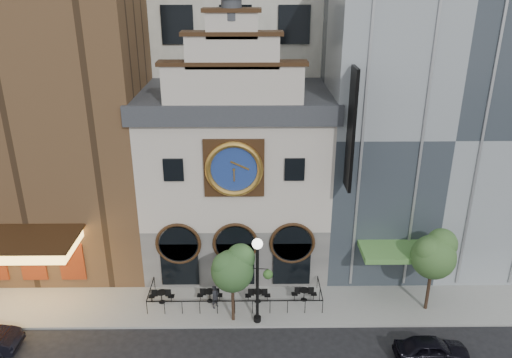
{
  "coord_description": "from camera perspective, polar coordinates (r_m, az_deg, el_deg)",
  "views": [
    {
      "loc": [
        1.02,
        -23.67,
        19.18
      ],
      "look_at": [
        1.32,
        6.0,
        6.99
      ],
      "focal_mm": 35.0,
      "sensor_mm": 36.0,
      "label": 1
    }
  ],
  "objects": [
    {
      "name": "tree_right",
      "position": [
        31.4,
        19.72,
        -8.01
      ],
      "size": [
        2.74,
        2.64,
        5.27
      ],
      "color": "#382619",
      "rests_on": "sidewalk"
    },
    {
      "name": "pedestrian",
      "position": [
        31.45,
        -4.69,
        -13.27
      ],
      "size": [
        0.63,
        0.66,
        1.52
      ],
      "primitive_type": "imported",
      "rotation": [
        0.0,
        0.0,
        0.91
      ],
      "color": "black",
      "rests_on": "sidewalk"
    },
    {
      "name": "bistro_3",
      "position": [
        32.26,
        5.52,
        -12.92
      ],
      "size": [
        1.58,
        0.68,
        0.9
      ],
      "color": "black",
      "rests_on": "sidewalk"
    },
    {
      "name": "bistro_2",
      "position": [
        31.98,
        0.2,
        -13.16
      ],
      "size": [
        1.58,
        0.68,
        0.9
      ],
      "color": "black",
      "rests_on": "sidewalk"
    },
    {
      "name": "theater_building",
      "position": [
        37.02,
        -23.23,
        10.33
      ],
      "size": [
        14.0,
        15.6,
        25.0
      ],
      "color": "brown",
      "rests_on": "ground"
    },
    {
      "name": "tree_left",
      "position": [
        28.84,
        -2.64,
        -10.07
      ],
      "size": [
        2.54,
        2.45,
        4.89
      ],
      "color": "#382619",
      "rests_on": "sidewalk"
    },
    {
      "name": "sidewalk",
      "position": [
        32.42,
        -2.34,
        -13.8
      ],
      "size": [
        44.0,
        5.0,
        0.15
      ],
      "primitive_type": "cube",
      "color": "gray",
      "rests_on": "ground"
    },
    {
      "name": "car_right",
      "position": [
        29.62,
        19.44,
        -17.87
      ],
      "size": [
        3.97,
        1.65,
        1.34
      ],
      "primitive_type": "imported",
      "rotation": [
        0.0,
        0.0,
        1.59
      ],
      "color": "black",
      "rests_on": "ground"
    },
    {
      "name": "retail_building",
      "position": [
        36.85,
        18.53,
        6.98
      ],
      "size": [
        14.0,
        14.4,
        20.0
      ],
      "color": "gray",
      "rests_on": "ground"
    },
    {
      "name": "bistro_0",
      "position": [
        32.46,
        -10.74,
        -13.01
      ],
      "size": [
        1.58,
        0.68,
        0.9
      ],
      "color": "black",
      "rests_on": "sidewalk"
    },
    {
      "name": "bistro_1",
      "position": [
        32.14,
        -5.3,
        -13.07
      ],
      "size": [
        1.58,
        0.68,
        0.9
      ],
      "color": "black",
      "rests_on": "sidewalk"
    },
    {
      "name": "cafe_railing",
      "position": [
        32.11,
        -2.36,
        -13.04
      ],
      "size": [
        10.6,
        2.6,
        0.9
      ],
      "primitive_type": null,
      "color": "black",
      "rests_on": "sidewalk"
    },
    {
      "name": "clock_building",
      "position": [
        33.9,
        -2.27,
        0.69
      ],
      "size": [
        12.6,
        8.78,
        18.65
      ],
      "color": "#605E5B",
      "rests_on": "ground"
    },
    {
      "name": "ground",
      "position": [
        30.48,
        -2.48,
        -16.68
      ],
      "size": [
        120.0,
        120.0,
        0.0
      ],
      "primitive_type": "plane",
      "color": "black",
      "rests_on": "ground"
    },
    {
      "name": "lamppost",
      "position": [
        28.75,
        0.16,
        -10.55
      ],
      "size": [
        1.77,
        0.66,
        5.53
      ],
      "rotation": [
        0.0,
        0.0,
        -0.08
      ],
      "color": "black",
      "rests_on": "sidewalk"
    }
  ]
}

